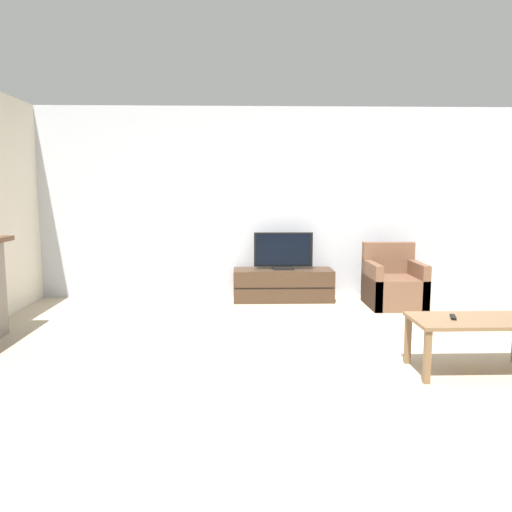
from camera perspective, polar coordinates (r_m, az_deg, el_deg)
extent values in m
plane|color=tan|center=(4.77, 7.04, -11.29)|extent=(24.00, 24.00, 0.00)
cube|color=silver|center=(7.21, 3.96, 6.03)|extent=(12.00, 0.06, 2.70)
cube|color=#422D1E|center=(7.01, 3.11, -3.31)|extent=(1.38, 0.49, 0.44)
cube|color=black|center=(6.77, 3.28, -3.70)|extent=(1.35, 0.01, 0.01)
cube|color=black|center=(6.97, 3.13, -1.37)|extent=(0.29, 0.18, 0.04)
cube|color=black|center=(6.93, 3.14, 0.74)|extent=(0.82, 0.03, 0.48)
cube|color=black|center=(6.92, 3.15, 0.73)|extent=(0.75, 0.01, 0.43)
cube|color=brown|center=(6.89, 15.47, -3.93)|extent=(0.70, 0.76, 0.40)
cube|color=brown|center=(7.12, 14.86, -0.17)|extent=(0.70, 0.14, 0.43)
cube|color=brown|center=(6.79, 13.08, -3.18)|extent=(0.10, 0.76, 0.59)
cube|color=brown|center=(6.97, 17.86, -3.09)|extent=(0.10, 0.76, 0.59)
cube|color=brown|center=(4.59, 23.83, -6.76)|extent=(1.06, 0.55, 0.03)
cube|color=brown|center=(4.26, 18.99, -10.86)|extent=(0.05, 0.05, 0.43)
cube|color=brown|center=(4.68, 16.96, -9.12)|extent=(0.05, 0.05, 0.43)
cube|color=black|center=(4.53, 21.59, -6.51)|extent=(0.08, 0.16, 0.02)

